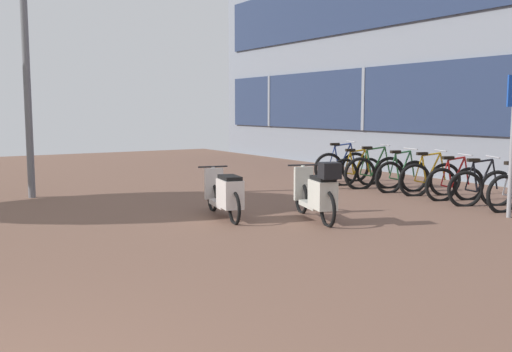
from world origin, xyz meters
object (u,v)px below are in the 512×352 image
bicycle_rack_05 (375,173)px  bicycle_rack_02 (455,184)px  bicycle_rack_03 (430,179)px  scooter_near (318,193)px  bicycle_rack_01 (481,188)px  bicycle_rack_06 (357,171)px  lamp_post (25,43)px  scooter_mid (226,194)px  bicycle_rack_07 (342,167)px  bicycle_rack_04 (402,176)px

bicycle_rack_05 → bicycle_rack_02: bearing=-85.9°
bicycle_rack_03 → scooter_near: size_ratio=0.76×
bicycle_rack_01 → bicycle_rack_06: bearing=89.1°
lamp_post → bicycle_rack_02: bearing=-34.3°
bicycle_rack_01 → lamp_post: size_ratio=0.22×
scooter_mid → lamp_post: bearing=119.1°
bicycle_rack_01 → bicycle_rack_03: 1.39m
bicycle_rack_07 → scooter_near: 5.17m
bicycle_rack_02 → bicycle_rack_03: size_ratio=0.93×
bicycle_rack_01 → scooter_near: scooter_near is taller
bicycle_rack_02 → bicycle_rack_07: 3.43m
bicycle_rack_01 → bicycle_rack_06: 3.43m
bicycle_rack_02 → bicycle_rack_06: bearing=91.4°
bicycle_rack_04 → scooter_near: (-3.53, -1.64, 0.11)m
bicycle_rack_07 → scooter_near: bearing=-134.3°
bicycle_rack_07 → bicycle_rack_02: bearing=-91.0°
bicycle_rack_03 → bicycle_rack_06: bearing=93.9°
scooter_mid → bicycle_rack_05: bearing=16.6°
bicycle_rack_06 → scooter_near: size_ratio=0.74×
bicycle_rack_02 → bicycle_rack_07: bicycle_rack_07 is taller
scooter_mid → bicycle_rack_04: bearing=8.1°
bicycle_rack_04 → bicycle_rack_05: bicycle_rack_05 is taller
bicycle_rack_01 → bicycle_rack_07: (0.18, 4.12, 0.03)m
bicycle_rack_02 → lamp_post: bearing=145.7°
bicycle_rack_07 → scooter_mid: 5.47m
scooter_mid → lamp_post: lamp_post is taller
bicycle_rack_01 → lamp_post: lamp_post is taller
scooter_near → scooter_mid: bearing=139.2°
bicycle_rack_02 → lamp_post: lamp_post is taller
bicycle_rack_03 → scooter_mid: bicycle_rack_03 is taller
bicycle_rack_02 → lamp_post: 8.79m
bicycle_rack_02 → scooter_mid: (-4.68, 0.71, 0.07)m
bicycle_rack_03 → scooter_near: 3.75m
bicycle_rack_06 → lamp_post: lamp_post is taller
bicycle_rack_01 → bicycle_rack_04: bearing=87.2°
bicycle_rack_03 → scooter_near: bearing=-165.2°
scooter_mid → lamp_post: 5.30m
scooter_mid → lamp_post: (-2.23, 4.00, 2.65)m
bicycle_rack_04 → bicycle_rack_06: (-0.05, 1.37, -0.02)m
bicycle_rack_06 → scooter_near: scooter_near is taller
scooter_near → bicycle_rack_02: bearing=4.4°
bicycle_rack_03 → bicycle_rack_06: bicycle_rack_03 is taller
bicycle_rack_02 → bicycle_rack_06: bicycle_rack_02 is taller
bicycle_rack_05 → scooter_mid: 4.73m
bicycle_rack_07 → lamp_post: size_ratio=0.26×
lamp_post → bicycle_rack_05: bearing=-21.4°
bicycle_rack_07 → scooter_near: (-3.61, -3.70, 0.09)m
bicycle_rack_07 → scooter_near: size_ratio=0.83×
bicycle_rack_03 → scooter_mid: bearing=179.8°
bicycle_rack_02 → scooter_near: size_ratio=0.71×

